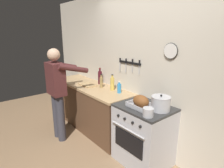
{
  "coord_description": "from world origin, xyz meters",
  "views": [
    {
      "loc": [
        1.85,
        -0.94,
        1.93
      ],
      "look_at": [
        -0.35,
        0.85,
        1.13
      ],
      "focal_mm": 30.23,
      "sensor_mm": 36.0,
      "label": 1
    }
  ],
  "objects_px": {
    "stove": "(143,135)",
    "saucepan": "(148,112)",
    "bottle_cooking_oil": "(112,84)",
    "bottle_dish_soap": "(119,88)",
    "bottle_wine_red": "(100,77)",
    "person_cook": "(58,89)",
    "stock_pot": "(161,103)",
    "roasting_pan": "(141,102)",
    "bottle_vinegar": "(101,82)",
    "cutting_board": "(88,85)"
  },
  "relations": [
    {
      "from": "saucepan",
      "to": "bottle_vinegar",
      "type": "height_order",
      "value": "bottle_vinegar"
    },
    {
      "from": "person_cook",
      "to": "bottle_cooking_oil",
      "type": "height_order",
      "value": "person_cook"
    },
    {
      "from": "person_cook",
      "to": "stock_pot",
      "type": "distance_m",
      "value": 1.8
    },
    {
      "from": "saucepan",
      "to": "bottle_wine_red",
      "type": "xyz_separation_m",
      "value": [
        -1.62,
        0.43,
        0.08
      ]
    },
    {
      "from": "cutting_board",
      "to": "bottle_vinegar",
      "type": "height_order",
      "value": "bottle_vinegar"
    },
    {
      "from": "stove",
      "to": "saucepan",
      "type": "relative_size",
      "value": 6.62
    },
    {
      "from": "stock_pot",
      "to": "bottle_wine_red",
      "type": "height_order",
      "value": "bottle_wine_red"
    },
    {
      "from": "cutting_board",
      "to": "bottle_dish_soap",
      "type": "relative_size",
      "value": 1.74
    },
    {
      "from": "stock_pot",
      "to": "saucepan",
      "type": "height_order",
      "value": "stock_pot"
    },
    {
      "from": "roasting_pan",
      "to": "saucepan",
      "type": "height_order",
      "value": "roasting_pan"
    },
    {
      "from": "stock_pot",
      "to": "bottle_wine_red",
      "type": "xyz_separation_m",
      "value": [
        -1.6,
        0.14,
        0.04
      ]
    },
    {
      "from": "roasting_pan",
      "to": "cutting_board",
      "type": "distance_m",
      "value": 1.44
    },
    {
      "from": "stove",
      "to": "bottle_wine_red",
      "type": "relative_size",
      "value": 2.76
    },
    {
      "from": "stove",
      "to": "person_cook",
      "type": "relative_size",
      "value": 0.54
    },
    {
      "from": "bottle_cooking_oil",
      "to": "stove",
      "type": "bearing_deg",
      "value": -8.52
    },
    {
      "from": "stove",
      "to": "saucepan",
      "type": "distance_m",
      "value": 0.6
    },
    {
      "from": "stove",
      "to": "bottle_dish_soap",
      "type": "relative_size",
      "value": 4.35
    },
    {
      "from": "saucepan",
      "to": "bottle_cooking_oil",
      "type": "height_order",
      "value": "bottle_cooking_oil"
    },
    {
      "from": "saucepan",
      "to": "cutting_board",
      "type": "xyz_separation_m",
      "value": [
        -1.69,
        0.18,
        -0.05
      ]
    },
    {
      "from": "person_cook",
      "to": "saucepan",
      "type": "xyz_separation_m",
      "value": [
        1.66,
        0.46,
        0.0
      ]
    },
    {
      "from": "saucepan",
      "to": "cutting_board",
      "type": "distance_m",
      "value": 1.7
    },
    {
      "from": "bottle_vinegar",
      "to": "stock_pot",
      "type": "bearing_deg",
      "value": -0.36
    },
    {
      "from": "bottle_cooking_oil",
      "to": "bottle_vinegar",
      "type": "xyz_separation_m",
      "value": [
        -0.26,
        -0.06,
        -0.01
      ]
    },
    {
      "from": "stove",
      "to": "bottle_vinegar",
      "type": "relative_size",
      "value": 3.52
    },
    {
      "from": "stock_pot",
      "to": "bottle_cooking_oil",
      "type": "height_order",
      "value": "bottle_cooking_oil"
    },
    {
      "from": "stock_pot",
      "to": "bottle_cooking_oil",
      "type": "relative_size",
      "value": 0.89
    },
    {
      "from": "saucepan",
      "to": "cutting_board",
      "type": "relative_size",
      "value": 0.38
    },
    {
      "from": "cutting_board",
      "to": "bottle_wine_red",
      "type": "distance_m",
      "value": 0.28
    },
    {
      "from": "bottle_dish_soap",
      "to": "cutting_board",
      "type": "bearing_deg",
      "value": -168.27
    },
    {
      "from": "bottle_wine_red",
      "to": "saucepan",
      "type": "bearing_deg",
      "value": -14.73
    },
    {
      "from": "bottle_dish_soap",
      "to": "bottle_wine_red",
      "type": "bearing_deg",
      "value": 172.78
    },
    {
      "from": "person_cook",
      "to": "cutting_board",
      "type": "distance_m",
      "value": 0.65
    },
    {
      "from": "bottle_wine_red",
      "to": "stock_pot",
      "type": "bearing_deg",
      "value": -5.15
    },
    {
      "from": "bottle_cooking_oil",
      "to": "roasting_pan",
      "type": "bearing_deg",
      "value": -13.47
    },
    {
      "from": "person_cook",
      "to": "bottle_dish_soap",
      "type": "bearing_deg",
      "value": -53.43
    },
    {
      "from": "cutting_board",
      "to": "bottle_vinegar",
      "type": "relative_size",
      "value": 1.41
    },
    {
      "from": "bottle_dish_soap",
      "to": "bottle_cooking_oil",
      "type": "bearing_deg",
      "value": 176.95
    },
    {
      "from": "stove",
      "to": "saucepan",
      "type": "bearing_deg",
      "value": -42.03
    },
    {
      "from": "bottle_wine_red",
      "to": "bottle_cooking_oil",
      "type": "bearing_deg",
      "value": -8.92
    },
    {
      "from": "stove",
      "to": "bottle_wine_red",
      "type": "xyz_separation_m",
      "value": [
        -1.38,
        0.21,
        0.59
      ]
    },
    {
      "from": "bottle_wine_red",
      "to": "stove",
      "type": "bearing_deg",
      "value": -8.66
    },
    {
      "from": "stove",
      "to": "bottle_dish_soap",
      "type": "xyz_separation_m",
      "value": [
        -0.69,
        0.12,
        0.54
      ]
    },
    {
      "from": "person_cook",
      "to": "stock_pot",
      "type": "height_order",
      "value": "person_cook"
    },
    {
      "from": "stock_pot",
      "to": "saucepan",
      "type": "distance_m",
      "value": 0.29
    },
    {
      "from": "bottle_dish_soap",
      "to": "bottle_vinegar",
      "type": "bearing_deg",
      "value": -174.01
    },
    {
      "from": "roasting_pan",
      "to": "bottle_dish_soap",
      "type": "distance_m",
      "value": 0.71
    },
    {
      "from": "bottle_cooking_oil",
      "to": "bottle_dish_soap",
      "type": "bearing_deg",
      "value": -3.05
    },
    {
      "from": "saucepan",
      "to": "bottle_dish_soap",
      "type": "bearing_deg",
      "value": 160.04
    },
    {
      "from": "roasting_pan",
      "to": "person_cook",
      "type": "bearing_deg",
      "value": -156.93
    },
    {
      "from": "bottle_wine_red",
      "to": "bottle_vinegar",
      "type": "bearing_deg",
      "value": -30.59
    }
  ]
}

